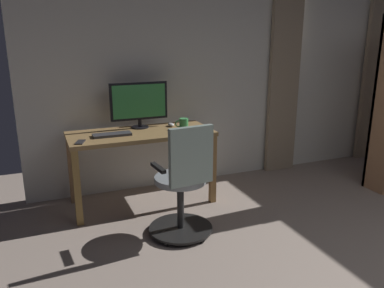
{
  "coord_description": "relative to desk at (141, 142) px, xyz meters",
  "views": [
    {
      "loc": [
        2.51,
        0.87,
        1.69
      ],
      "look_at": [
        1.27,
        -2.19,
        0.75
      ],
      "focal_mm": 36.41,
      "sensor_mm": 36.0,
      "label": 1
    }
  ],
  "objects": [
    {
      "name": "curtain_left_panel",
      "position": [
        -3.42,
        -0.34,
        0.49
      ],
      "size": [
        0.49,
        0.06,
        2.28
      ],
      "primitive_type": "cube",
      "color": "gray",
      "rests_on": "ground"
    },
    {
      "name": "computer_mouse",
      "position": [
        -0.36,
        -0.12,
        0.12
      ],
      "size": [
        0.06,
        0.1,
        0.04
      ],
      "primitive_type": "ellipsoid",
      "color": "white",
      "rests_on": "desk"
    },
    {
      "name": "back_room_partition",
      "position": [
        -1.58,
        -0.45,
        0.65
      ],
      "size": [
        5.43,
        0.1,
        2.6
      ],
      "primitive_type": "cube",
      "color": "silver",
      "rests_on": "ground"
    },
    {
      "name": "computer_keyboard",
      "position": [
        0.29,
        0.05,
        0.12
      ],
      "size": [
        0.36,
        0.13,
        0.02
      ],
      "primitive_type": "cube",
      "color": "#333338",
      "rests_on": "desk"
    },
    {
      "name": "computer_monitor",
      "position": [
        -0.04,
        -0.19,
        0.37
      ],
      "size": [
        0.59,
        0.18,
        0.47
      ],
      "color": "black",
      "rests_on": "desk"
    },
    {
      "name": "mug_coffee",
      "position": [
        -0.44,
        0.04,
        0.16
      ],
      "size": [
        0.14,
        0.09,
        0.11
      ],
      "color": "#3D9951",
      "rests_on": "desk"
    },
    {
      "name": "desk",
      "position": [
        0.0,
        0.0,
        0.0
      ],
      "size": [
        1.42,
        0.61,
        0.75
      ],
      "color": "olive",
      "rests_on": "ground"
    },
    {
      "name": "cell_phone_by_monitor",
      "position": [
        0.6,
        0.18,
        0.11
      ],
      "size": [
        0.11,
        0.16,
        0.01
      ],
      "primitive_type": "cube",
      "rotation": [
        0.0,
        0.0,
        -0.36
      ],
      "color": "#232328",
      "rests_on": "desk"
    },
    {
      "name": "curtain_right_panel",
      "position": [
        -1.9,
        -0.34,
        0.49
      ],
      "size": [
        0.4,
        0.06,
        2.28
      ],
      "primitive_type": "cube",
      "color": "gray",
      "rests_on": "ground"
    },
    {
      "name": "office_chair",
      "position": [
        -0.14,
        0.82,
        -0.19
      ],
      "size": [
        0.56,
        0.56,
        1.0
      ],
      "rotation": [
        0.0,
        0.0,
        3.24
      ],
      "color": "black",
      "rests_on": "ground"
    }
  ]
}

